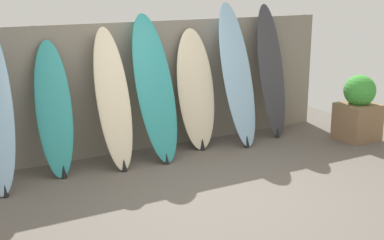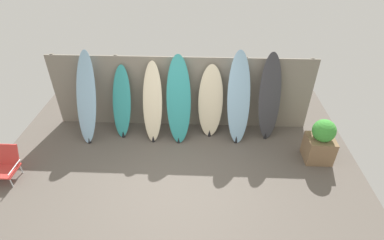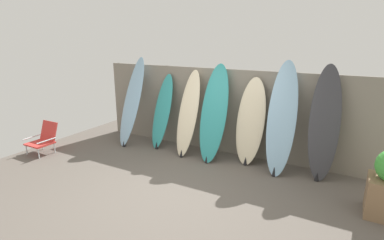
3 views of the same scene
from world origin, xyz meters
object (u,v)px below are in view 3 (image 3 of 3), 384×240
surfboard_teal_3 (214,113)px  surfboard_skyblue_5 (282,119)px  surfboard_cream_2 (188,114)px  surfboard_teal_1 (162,112)px  surfboard_skyblue_0 (132,102)px  surfboard_cream_4 (250,122)px  surfboard_charcoal_6 (324,124)px  beach_chair (44,138)px

surfboard_teal_3 → surfboard_skyblue_5: bearing=1.2°
surfboard_cream_2 → surfboard_teal_1: bearing=172.1°
surfboard_skyblue_0 → surfboard_cream_4: 2.79m
surfboard_skyblue_0 → surfboard_cream_2: size_ratio=1.12×
surfboard_charcoal_6 → surfboard_cream_2: bearing=-177.0°
surfboard_teal_1 → surfboard_cream_2: bearing=-7.9°
surfboard_teal_3 → surfboard_cream_4: bearing=12.2°
surfboard_teal_1 → surfboard_charcoal_6: 3.36m
surfboard_teal_1 → beach_chair: surfboard_teal_1 is taller
surfboard_cream_2 → surfboard_cream_4: bearing=7.0°
surfboard_teal_1 → surfboard_charcoal_6: (3.35, 0.04, 0.18)m
surfboard_teal_1 → surfboard_teal_3: bearing=-4.2°
surfboard_cream_4 → beach_chair: 4.40m
surfboard_teal_3 → beach_chair: bearing=-155.8°
surfboard_skyblue_0 → surfboard_teal_3: size_ratio=1.04×
surfboard_teal_3 → surfboard_skyblue_0: bearing=-178.6°
surfboard_teal_3 → beach_chair: 3.70m
surfboard_cream_2 → surfboard_cream_4: 1.32m
surfboard_cream_2 → beach_chair: size_ratio=2.71×
surfboard_cream_2 → beach_chair: surfboard_cream_2 is taller
surfboard_teal_3 → surfboard_cream_4: surfboard_teal_3 is taller
surfboard_teal_1 → surfboard_charcoal_6: bearing=0.6°
surfboard_teal_1 → surfboard_teal_3: size_ratio=0.85×
surfboard_cream_2 → surfboard_cream_4: surfboard_cream_2 is taller
surfboard_teal_1 → beach_chair: size_ratio=2.51×
surfboard_skyblue_0 → surfboard_teal_1: bearing=11.4°
surfboard_cream_4 → beach_chair: surfboard_cream_4 is taller
beach_chair → surfboard_skyblue_5: bearing=18.1°
surfboard_charcoal_6 → beach_chair: (-5.36, -1.63, -0.66)m
surfboard_teal_1 → surfboard_cream_2: size_ratio=0.92×
surfboard_cream_2 → surfboard_teal_3: size_ratio=0.92×
surfboard_cream_2 → surfboard_charcoal_6: (2.62, 0.14, 0.11)m
surfboard_cream_2 → beach_chair: (-2.74, -1.49, -0.55)m
surfboard_skyblue_5 → surfboard_teal_3: bearing=-178.8°
surfboard_skyblue_0 → beach_chair: (-1.27, -1.45, -0.66)m
surfboard_cream_2 → surfboard_cream_4: (1.31, 0.16, -0.04)m
surfboard_skyblue_0 → surfboard_skyblue_5: 3.39m
surfboard_teal_1 → surfboard_skyblue_5: surfboard_skyblue_5 is taller
surfboard_skyblue_5 → beach_chair: bearing=-161.9°
surfboard_teal_3 → surfboard_skyblue_5: size_ratio=0.94×
surfboard_charcoal_6 → surfboard_skyblue_0: bearing=-177.4°
surfboard_teal_3 → surfboard_teal_1: bearing=175.8°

